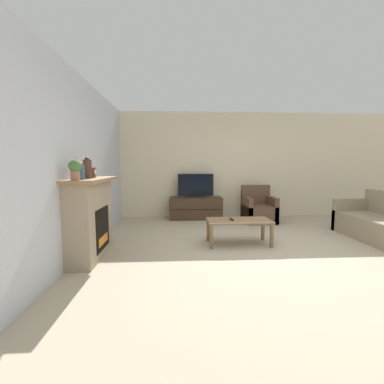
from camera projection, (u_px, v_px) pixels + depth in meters
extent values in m
plane|color=tan|center=(271.00, 253.00, 3.96)|extent=(24.00, 24.00, 0.00)
cube|color=beige|center=(232.00, 165.00, 6.70)|extent=(12.00, 0.06, 2.70)
cube|color=silver|center=(74.00, 166.00, 3.65)|extent=(0.06, 12.00, 2.70)
cube|color=tan|center=(90.00, 220.00, 3.76)|extent=(0.34, 1.14, 1.12)
cube|color=black|center=(103.00, 228.00, 3.78)|extent=(0.01, 0.63, 0.62)
cube|color=orange|center=(103.00, 240.00, 3.80)|extent=(0.01, 0.44, 0.12)
cube|color=#93704C|center=(91.00, 180.00, 3.70)|extent=(0.46, 1.26, 0.05)
cylinder|color=#385670|center=(80.00, 172.00, 3.31)|extent=(0.11, 0.11, 0.19)
sphere|color=#385670|center=(80.00, 164.00, 3.30)|extent=(0.06, 0.06, 0.06)
cylinder|color=#512D23|center=(87.00, 169.00, 3.59)|extent=(0.11, 0.11, 0.26)
sphere|color=#512D23|center=(87.00, 159.00, 3.57)|extent=(0.06, 0.06, 0.06)
cube|color=brown|center=(93.00, 173.00, 3.81)|extent=(0.07, 0.11, 0.15)
cylinder|color=white|center=(95.00, 172.00, 3.81)|extent=(0.00, 0.08, 0.08)
cylinder|color=#936B4C|center=(75.00, 176.00, 3.16)|extent=(0.11, 0.11, 0.12)
sphere|color=#477038|center=(75.00, 166.00, 3.15)|extent=(0.15, 0.15, 0.15)
cube|color=#422D1E|center=(196.00, 208.00, 6.46)|extent=(1.32, 0.45, 0.55)
cube|color=black|center=(196.00, 210.00, 6.24)|extent=(1.29, 0.01, 0.01)
cube|color=black|center=(196.00, 197.00, 6.43)|extent=(0.31, 0.18, 0.04)
cube|color=black|center=(196.00, 185.00, 6.40)|extent=(0.89, 0.03, 0.55)
cube|color=black|center=(196.00, 185.00, 6.39)|extent=(0.82, 0.01, 0.50)
cube|color=brown|center=(259.00, 213.00, 6.15)|extent=(0.70, 0.76, 0.40)
cube|color=brown|center=(255.00, 194.00, 6.41)|extent=(0.70, 0.14, 0.46)
cube|color=brown|center=(247.00, 209.00, 6.12)|extent=(0.10, 0.76, 0.61)
cube|color=brown|center=(271.00, 209.00, 6.16)|extent=(0.10, 0.76, 0.61)
cube|color=brown|center=(239.00, 221.00, 4.38)|extent=(1.08, 0.52, 0.03)
cube|color=brown|center=(211.00, 237.00, 4.16)|extent=(0.05, 0.05, 0.40)
cube|color=brown|center=(272.00, 236.00, 4.22)|extent=(0.05, 0.05, 0.40)
cube|color=brown|center=(208.00, 230.00, 4.60)|extent=(0.05, 0.05, 0.40)
cube|color=brown|center=(263.00, 229.00, 4.66)|extent=(0.05, 0.05, 0.40)
cube|color=black|center=(231.00, 219.00, 4.36)|extent=(0.05, 0.15, 0.02)
cube|color=gray|center=(353.00, 214.00, 5.35)|extent=(0.85, 0.11, 0.66)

